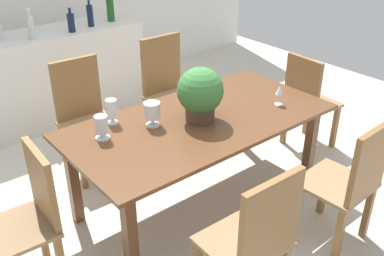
{
  "coord_description": "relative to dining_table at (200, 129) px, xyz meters",
  "views": [
    {
      "loc": [
        -1.86,
        -2.47,
        2.19
      ],
      "look_at": [
        0.01,
        -0.18,
        0.61
      ],
      "focal_mm": 41.16,
      "sensor_mm": 36.0,
      "label": 1
    }
  ],
  "objects": [
    {
      "name": "ground_plane",
      "position": [
        0.0,
        0.28,
        -0.64
      ],
      "size": [
        7.04,
        7.04,
        0.0
      ],
      "primitive_type": "plane",
      "color": "beige"
    },
    {
      "name": "dining_table",
      "position": [
        0.0,
        0.0,
        0.0
      ],
      "size": [
        1.98,
        1.01,
        0.73
      ],
      "color": "brown",
      "rests_on": "ground"
    },
    {
      "name": "chair_far_right",
      "position": [
        0.45,
        1.01,
        -0.08
      ],
      "size": [
        0.47,
        0.43,
        1.02
      ],
      "rotation": [
        0.0,
        0.0,
        -0.0
      ],
      "color": "brown",
      "rests_on": "ground"
    },
    {
      "name": "chair_head_end",
      "position": [
        -1.3,
        -0.0,
        -0.13
      ],
      "size": [
        0.42,
        0.44,
        0.93
      ],
      "rotation": [
        0.0,
        0.0,
        -1.63
      ],
      "color": "brown",
      "rests_on": "ground"
    },
    {
      "name": "chair_foot_end",
      "position": [
        1.3,
        0.01,
        -0.13
      ],
      "size": [
        0.43,
        0.44,
        0.93
      ],
      "rotation": [
        0.0,
        0.0,
        1.51
      ],
      "color": "brown",
      "rests_on": "ground"
    },
    {
      "name": "chair_near_right",
      "position": [
        0.45,
        -1.0,
        -0.11
      ],
      "size": [
        0.46,
        0.45,
        0.95
      ],
      "rotation": [
        0.0,
        0.0,
        3.19
      ],
      "color": "brown",
      "rests_on": "ground"
    },
    {
      "name": "chair_near_left",
      "position": [
        -0.45,
        -1.0,
        -0.1
      ],
      "size": [
        0.46,
        0.42,
        0.97
      ],
      "rotation": [
        0.0,
        0.0,
        3.11
      ],
      "color": "brown",
      "rests_on": "ground"
    },
    {
      "name": "chair_far_left",
      "position": [
        -0.44,
        1.01,
        -0.1
      ],
      "size": [
        0.47,
        0.46,
        0.99
      ],
      "rotation": [
        0.0,
        0.0,
        -0.04
      ],
      "color": "brown",
      "rests_on": "ground"
    },
    {
      "name": "flower_centerpiece",
      "position": [
        -0.01,
        -0.01,
        0.3
      ],
      "size": [
        0.33,
        0.33,
        0.4
      ],
      "color": "#4C3828",
      "rests_on": "dining_table"
    },
    {
      "name": "crystal_vase_left",
      "position": [
        -0.33,
        0.13,
        0.2
      ],
      "size": [
        0.12,
        0.12,
        0.18
      ],
      "color": "silver",
      "rests_on": "dining_table"
    },
    {
      "name": "crystal_vase_center_near",
      "position": [
        -0.7,
        0.19,
        0.18
      ],
      "size": [
        0.1,
        0.1,
        0.17
      ],
      "color": "silver",
      "rests_on": "dining_table"
    },
    {
      "name": "crystal_vase_right",
      "position": [
        -0.53,
        0.34,
        0.2
      ],
      "size": [
        0.08,
        0.08,
        0.18
      ],
      "color": "silver",
      "rests_on": "dining_table"
    },
    {
      "name": "wine_glass",
      "position": [
        0.63,
        -0.2,
        0.21
      ],
      "size": [
        0.06,
        0.06,
        0.17
      ],
      "color": "silver",
      "rests_on": "dining_table"
    },
    {
      "name": "kitchen_counter",
      "position": [
        -0.23,
        2.12,
        -0.16
      ],
      "size": [
        1.9,
        0.6,
        0.95
      ],
      "primitive_type": "cube",
      "color": "silver",
      "rests_on": "ground"
    },
    {
      "name": "wine_bottle_tall",
      "position": [
        0.22,
        2.03,
        0.43
      ],
      "size": [
        0.07,
        0.07,
        0.3
      ],
      "color": "#0F1E38",
      "rests_on": "kitchen_counter"
    },
    {
      "name": "wine_bottle_dark",
      "position": [
        -0.44,
        1.96,
        0.43
      ],
      "size": [
        0.07,
        0.07,
        0.29
      ],
      "color": "#B2BFB7",
      "rests_on": "kitchen_counter"
    },
    {
      "name": "wine_bottle_green",
      "position": [
        0.49,
        2.09,
        0.43
      ],
      "size": [
        0.08,
        0.08,
        0.29
      ],
      "color": "#194C1E",
      "rests_on": "kitchen_counter"
    },
    {
      "name": "wine_bottle_clear",
      "position": [
        -0.03,
        1.96,
        0.41
      ],
      "size": [
        0.07,
        0.07,
        0.24
      ],
      "color": "#0F1E38",
      "rests_on": "kitchen_counter"
    }
  ]
}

